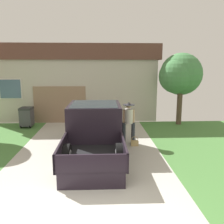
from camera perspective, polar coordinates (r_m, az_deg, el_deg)
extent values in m
cube|color=#BCB9AD|center=(9.14, -5.40, -9.17)|extent=(5.20, 9.00, 0.06)
cube|color=black|center=(8.75, -4.19, -8.42)|extent=(1.78, 5.31, 0.42)
cube|color=black|center=(9.03, -4.16, -2.14)|extent=(1.92, 2.12, 1.30)
cube|color=#1E2833|center=(8.95, -4.19, 0.27)|extent=(1.69, 1.95, 0.54)
cube|color=black|center=(10.66, -3.87, -2.21)|extent=(1.91, 1.07, 0.54)
cube|color=black|center=(7.18, -4.61, -10.79)|extent=(1.92, 2.14, 0.06)
cube|color=black|center=(7.20, -12.08, -8.99)|extent=(0.07, 2.13, 0.52)
cube|color=black|center=(7.12, 2.89, -8.97)|extent=(0.07, 2.13, 0.52)
cube|color=black|center=(6.14, -5.02, -12.35)|extent=(1.90, 0.07, 0.52)
cube|color=black|center=(9.78, -10.22, 0.44)|extent=(0.10, 0.18, 0.20)
cylinder|color=black|center=(10.63, -8.32, -3.94)|extent=(0.26, 0.80, 0.80)
cylinder|color=#9E9EA3|center=(10.63, -8.32, -3.94)|extent=(0.28, 0.44, 0.44)
cylinder|color=black|center=(10.58, 0.59, -3.88)|extent=(0.26, 0.80, 0.80)
cylinder|color=#9E9EA3|center=(10.58, 0.59, -3.88)|extent=(0.28, 0.44, 0.44)
cylinder|color=black|center=(7.48, -10.95, -10.48)|extent=(0.26, 0.80, 0.80)
cylinder|color=#9E9EA3|center=(7.48, -10.95, -10.48)|extent=(0.28, 0.44, 0.44)
cylinder|color=black|center=(7.41, 1.93, -10.47)|extent=(0.26, 0.80, 0.80)
cylinder|color=#9E9EA3|center=(7.41, 1.93, -10.47)|extent=(0.28, 0.44, 0.44)
cylinder|color=#333842|center=(9.75, 5.05, -5.00)|extent=(0.15, 0.15, 0.87)
cylinder|color=#333842|center=(9.71, 2.84, -5.04)|extent=(0.15, 0.15, 0.87)
cylinder|color=silver|center=(9.56, 4.00, -0.99)|extent=(0.34, 0.34, 0.59)
cylinder|color=tan|center=(9.60, 5.16, -1.30)|extent=(0.09, 0.09, 0.64)
cylinder|color=tan|center=(9.55, 2.83, -1.33)|extent=(0.09, 0.09, 0.64)
sphere|color=tan|center=(9.49, 4.04, 1.46)|extent=(0.20, 0.20, 0.20)
cylinder|color=#232328|center=(9.48, 4.04, 1.73)|extent=(0.48, 0.48, 0.01)
cone|color=#232328|center=(9.47, 4.04, 2.06)|extent=(0.21, 0.21, 0.11)
cube|color=tan|center=(9.56, 5.44, -7.43)|extent=(0.29, 0.15, 0.20)
torus|color=tan|center=(9.52, 5.45, -6.56)|extent=(0.27, 0.02, 0.27)
cube|color=beige|center=(16.23, -8.15, 5.92)|extent=(9.35, 5.89, 3.44)
cube|color=brown|center=(16.19, -8.36, 13.54)|extent=(9.73, 6.13, 0.87)
cube|color=#93755B|center=(13.48, -12.35, 1.72)|extent=(2.84, 0.06, 2.02)
cube|color=slate|center=(14.05, -23.14, 5.10)|extent=(1.10, 0.05, 1.00)
cube|color=silver|center=(14.07, -23.12, 5.11)|extent=(1.23, 0.02, 1.12)
cylinder|color=brown|center=(13.33, 15.80, 1.25)|extent=(0.28, 0.28, 1.92)
sphere|color=#49854C|center=(13.11, 15.08, 8.28)|extent=(1.81, 1.81, 1.81)
sphere|color=#49854C|center=(13.49, 16.01, 9.09)|extent=(1.62, 1.62, 1.62)
sphere|color=#49854C|center=(13.53, 16.19, 8.71)|extent=(2.26, 2.26, 2.26)
cube|color=#424247|center=(13.03, -19.71, -1.22)|extent=(0.58, 0.68, 0.84)
cube|color=#2E2E31|center=(12.94, -19.85, 0.80)|extent=(0.60, 0.71, 0.10)
cylinder|color=black|center=(12.93, -20.88, -3.29)|extent=(0.05, 0.18, 0.18)
cylinder|color=black|center=(12.80, -19.00, -3.30)|extent=(0.05, 0.18, 0.18)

